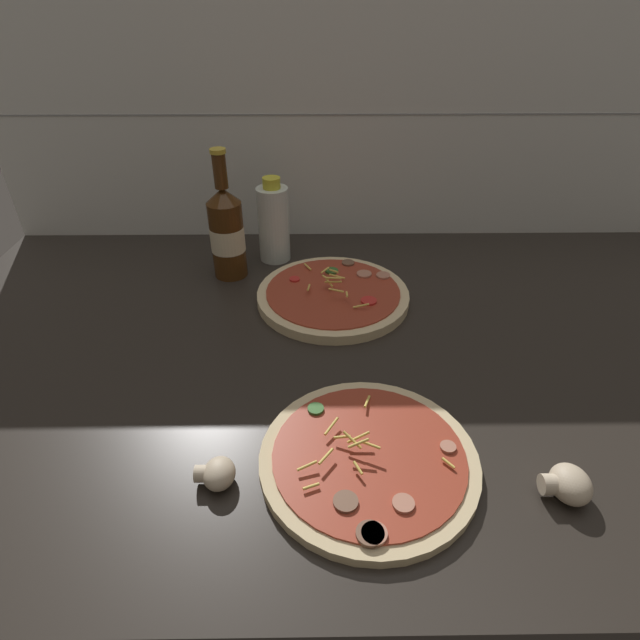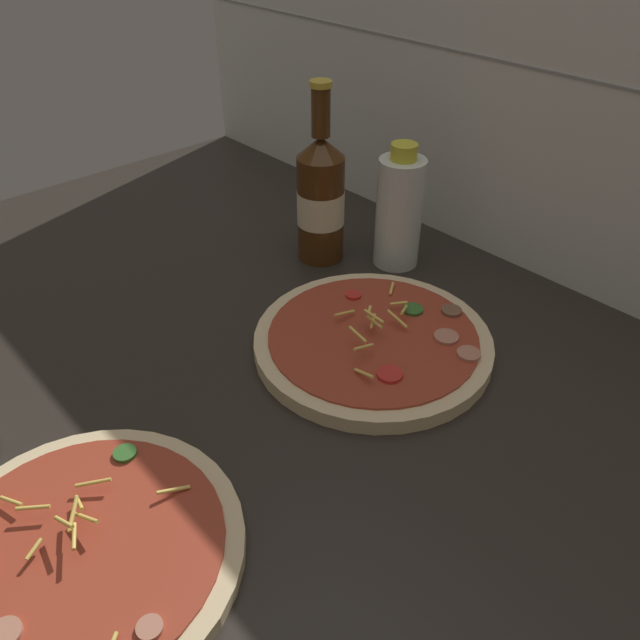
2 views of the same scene
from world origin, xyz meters
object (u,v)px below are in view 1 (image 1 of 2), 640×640
pizza_near (369,459)px  beer_bottle (227,232)px  pizza_far (333,295)px  mushroom_left (568,484)px  oil_bottle (274,223)px  mushroom_right (217,474)px

pizza_near → beer_bottle: 56.18cm
pizza_far → mushroom_left: size_ratio=4.98×
beer_bottle → oil_bottle: bearing=38.9°
pizza_near → mushroom_left: (23.11, -4.93, 1.09)cm
mushroom_right → beer_bottle: bearing=95.9°
pizza_near → pizza_far: 39.52cm
oil_bottle → mushroom_left: bearing=-58.2°
pizza_far → oil_bottle: (-12.18, 17.66, 7.27)cm
mushroom_left → mushroom_right: mushroom_left is taller
pizza_near → oil_bottle: 59.56cm
beer_bottle → pizza_near: bearing=-64.2°
oil_bottle → mushroom_right: 60.16cm
beer_bottle → mushroom_left: beer_bottle is taller
pizza_near → beer_bottle: beer_bottle is taller
pizza_far → mushroom_left: bearing=-59.3°
pizza_far → oil_bottle: oil_bottle is taller
beer_bottle → mushroom_right: size_ratio=5.27×
pizza_near → mushroom_left: pizza_near is taller
oil_bottle → mushroom_left: size_ratio=3.12×
oil_bottle → mushroom_left: oil_bottle is taller
pizza_near → pizza_far: size_ratio=0.96×
mushroom_left → mushroom_right: size_ratio=1.18×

